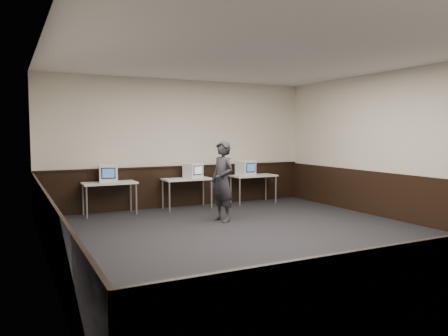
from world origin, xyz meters
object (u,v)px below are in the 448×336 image
Objects in this scene: desk_right at (253,178)px; emac_right at (246,168)px; emac_center at (193,171)px; desk_center at (187,181)px; emac_left at (108,173)px; person at (222,181)px; desk_left at (109,185)px.

desk_right is 0.37m from emac_right.
emac_center is at bearing 168.12° from emac_right.
emac_left is at bearing 179.04° from desk_center.
person is (-1.57, -1.79, -0.10)m from emac_right.
desk_left is 3.56m from emac_right.
desk_left is at bearing -60.03° from emac_left.
emac_left is 0.29× the size of person.
emac_right is 0.29× the size of person.
person is (-1.82, -1.80, 0.17)m from desk_right.
emac_center is (2.08, -0.02, -0.02)m from emac_left.
emac_left reaches higher than desk_left.
desk_left is 1.00× the size of desk_center.
desk_center is 0.31m from emac_center.
desk_left is 2.08m from emac_center.
desk_left is 2.45× the size of emac_right.
emac_left reaches higher than desk_center.
emac_right is (3.56, -0.05, -0.00)m from emac_left.
desk_center and desk_right have the same top height.
emac_right is at bearing -176.31° from desk_right.
emac_right reaches higher than desk_center.
desk_center is 0.71× the size of person.
emac_left is (-1.91, 0.03, 0.27)m from desk_center.
person is at bearing -31.26° from emac_left.
desk_left is 2.69m from person.
emac_center reaches higher than desk_center.
desk_left is at bearing 168.99° from emac_right.
emac_center is at bearing 0.37° from desk_left.
emac_left is at bearing 168.47° from emac_right.
desk_center is 1.00× the size of desk_right.
desk_right is at bearing 0.00° from desk_center.
desk_left is 2.42× the size of emac_left.
desk_center is at bearing 180.00° from desk_right.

